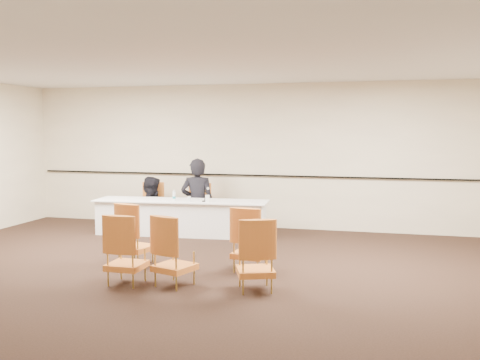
# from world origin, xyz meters

# --- Properties ---
(floor) EXTENTS (10.00, 10.00, 0.00)m
(floor) POSITION_xyz_m (0.00, 0.00, 0.00)
(floor) COLOR black
(floor) RESTS_ON ground
(ceiling) EXTENTS (10.00, 10.00, 0.00)m
(ceiling) POSITION_xyz_m (0.00, 0.00, 3.00)
(ceiling) COLOR silver
(ceiling) RESTS_ON ground
(wall_back) EXTENTS (10.00, 0.04, 3.00)m
(wall_back) POSITION_xyz_m (0.00, 4.00, 1.50)
(wall_back) COLOR #F7E9C2
(wall_back) RESTS_ON ground
(wall_rail) EXTENTS (9.80, 0.04, 0.03)m
(wall_rail) POSITION_xyz_m (0.00, 3.96, 1.10)
(wall_rail) COLOR black
(wall_rail) RESTS_ON wall_back
(panel_table) EXTENTS (3.46, 1.06, 0.68)m
(panel_table) POSITION_xyz_m (-1.17, 2.82, 0.34)
(panel_table) COLOR white
(panel_table) RESTS_ON ground
(panelist_main) EXTENTS (0.75, 0.54, 1.91)m
(panelist_main) POSITION_xyz_m (-1.01, 3.36, 0.52)
(panelist_main) COLOR black
(panelist_main) RESTS_ON ground
(panelist_main_chair) EXTENTS (0.54, 0.54, 0.95)m
(panelist_main_chair) POSITION_xyz_m (-1.01, 3.36, 0.47)
(panelist_main_chair) COLOR #C86023
(panelist_main_chair) RESTS_ON ground
(panelist_second) EXTENTS (0.86, 0.71, 1.65)m
(panelist_second) POSITION_xyz_m (-2.02, 3.27, 0.26)
(panelist_second) COLOR black
(panelist_second) RESTS_ON ground
(panelist_second_chair) EXTENTS (0.54, 0.54, 0.95)m
(panelist_second_chair) POSITION_xyz_m (-2.02, 3.27, 0.47)
(panelist_second_chair) COLOR #C86023
(panelist_second_chair) RESTS_ON ground
(papers) EXTENTS (0.34, 0.27, 0.00)m
(papers) POSITION_xyz_m (-0.62, 2.81, 0.68)
(papers) COLOR white
(papers) RESTS_ON panel_table
(microphone) EXTENTS (0.12, 0.20, 0.27)m
(microphone) POSITION_xyz_m (-0.64, 2.73, 0.82)
(microphone) COLOR black
(microphone) RESTS_ON panel_table
(water_bottle) EXTENTS (0.07, 0.07, 0.21)m
(water_bottle) POSITION_xyz_m (-1.28, 2.74, 0.79)
(water_bottle) COLOR teal
(water_bottle) RESTS_ON panel_table
(drinking_glass) EXTENTS (0.07, 0.07, 0.10)m
(drinking_glass) POSITION_xyz_m (-0.95, 2.70, 0.73)
(drinking_glass) COLOR silver
(drinking_glass) RESTS_ON panel_table
(coffee_cup) EXTENTS (0.11, 0.11, 0.13)m
(coffee_cup) POSITION_xyz_m (-0.58, 2.70, 0.75)
(coffee_cup) COLOR white
(coffee_cup) RESTS_ON panel_table
(aud_chair_front_left) EXTENTS (0.60, 0.60, 0.95)m
(aud_chair_front_left) POSITION_xyz_m (-1.01, 0.48, 0.47)
(aud_chair_front_left) COLOR #C86023
(aud_chair_front_left) RESTS_ON ground
(aud_chair_front_right) EXTENTS (0.56, 0.56, 0.95)m
(aud_chair_front_right) POSITION_xyz_m (0.78, 0.52, 0.47)
(aud_chair_front_right) COLOR #C86023
(aud_chair_front_right) RESTS_ON ground
(aud_chair_back_left) EXTENTS (0.51, 0.51, 0.95)m
(aud_chair_back_left) POSITION_xyz_m (-0.66, -0.52, 0.47)
(aud_chair_back_left) COLOR #C86023
(aud_chair_back_left) RESTS_ON ground
(aud_chair_back_mid) EXTENTS (0.64, 0.64, 0.95)m
(aud_chair_back_mid) POSITION_xyz_m (-0.01, -0.45, 0.47)
(aud_chair_back_mid) COLOR #C86023
(aud_chair_back_mid) RESTS_ON ground
(aud_chair_back_right) EXTENTS (0.65, 0.65, 0.95)m
(aud_chair_back_right) POSITION_xyz_m (1.06, -0.38, 0.47)
(aud_chair_back_right) COLOR #C86023
(aud_chair_back_right) RESTS_ON ground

